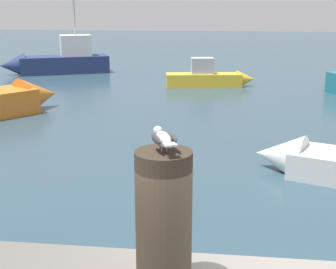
{
  "coord_description": "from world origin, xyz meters",
  "views": [
    {
      "loc": [
        -0.46,
        -3.52,
        3.6
      ],
      "look_at": [
        -0.86,
        -0.2,
        2.68
      ],
      "focal_mm": 51.38,
      "sensor_mm": 36.0,
      "label": 1
    }
  ],
  "objects_px": {
    "boat_yellow": "(212,78)",
    "boat_navy": "(56,61)",
    "mooring_post": "(164,219)",
    "seagull": "(163,138)"
  },
  "relations": [
    {
      "from": "boat_navy",
      "to": "mooring_post",
      "type": "bearing_deg",
      "value": -68.3
    },
    {
      "from": "seagull",
      "to": "boat_yellow",
      "type": "bearing_deg",
      "value": 90.68
    },
    {
      "from": "mooring_post",
      "to": "boat_navy",
      "type": "relative_size",
      "value": 0.18
    },
    {
      "from": "boat_yellow",
      "to": "boat_navy",
      "type": "height_order",
      "value": "boat_navy"
    },
    {
      "from": "boat_yellow",
      "to": "mooring_post",
      "type": "bearing_deg",
      "value": -89.31
    },
    {
      "from": "seagull",
      "to": "boat_navy",
      "type": "relative_size",
      "value": 0.07
    },
    {
      "from": "mooring_post",
      "to": "boat_navy",
      "type": "xyz_separation_m",
      "value": [
        -8.42,
        21.16,
        -1.49
      ]
    },
    {
      "from": "boat_yellow",
      "to": "boat_navy",
      "type": "relative_size",
      "value": 0.71
    },
    {
      "from": "boat_yellow",
      "to": "boat_navy",
      "type": "xyz_separation_m",
      "value": [
        -8.2,
        3.11,
        0.24
      ]
    },
    {
      "from": "mooring_post",
      "to": "boat_yellow",
      "type": "height_order",
      "value": "mooring_post"
    }
  ]
}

